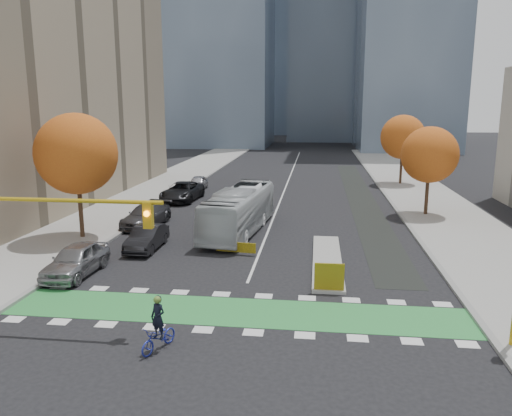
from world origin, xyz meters
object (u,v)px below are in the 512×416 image
(tree_east_far, at_px, (403,137))
(parked_car_a, at_px, (76,260))
(hazard_board, at_px, (329,277))
(tree_east_near, at_px, (430,155))
(traffic_signal_west, at_px, (27,226))
(parked_car_e, at_px, (198,183))
(parked_car_c, at_px, (146,215))
(parked_car_d, at_px, (182,192))
(parked_car_b, at_px, (147,238))
(bus, at_px, (239,210))
(cyclist, at_px, (159,332))
(tree_west, at_px, (77,154))

(tree_east_far, bearing_deg, parked_car_a, -123.20)
(hazard_board, relative_size, tree_east_far, 0.18)
(tree_east_near, relative_size, traffic_signal_west, 0.83)
(parked_car_e, bearing_deg, parked_car_a, -92.98)
(parked_car_c, relative_size, parked_car_d, 0.87)
(parked_car_a, xyz_separation_m, parked_car_b, (2.07, 5.00, -0.09))
(parked_car_c, height_order, parked_car_d, parked_car_d)
(parked_car_d, bearing_deg, traffic_signal_west, -84.42)
(parked_car_d, bearing_deg, bus, -53.60)
(hazard_board, bearing_deg, traffic_signal_west, -158.45)
(parked_car_c, xyz_separation_m, parked_car_e, (0.00, 15.99, -0.06))
(cyclist, xyz_separation_m, parked_car_b, (-4.72, 12.34, 0.04))
(hazard_board, xyz_separation_m, tree_east_far, (8.50, 33.80, 4.44))
(tree_east_near, xyz_separation_m, parked_car_e, (-21.00, 9.97, -4.15))
(hazard_board, xyz_separation_m, parked_car_c, (-13.00, 11.78, -0.02))
(parked_car_a, xyz_separation_m, parked_car_d, (0.00, 20.68, 0.03))
(tree_east_near, relative_size, parked_car_d, 1.15)
(traffic_signal_west, xyz_separation_m, parked_car_e, (-1.07, 32.48, -3.32))
(cyclist, bearing_deg, bus, 111.72)
(parked_car_d, bearing_deg, tree_east_near, -7.09)
(tree_east_far, relative_size, parked_car_a, 1.59)
(traffic_signal_west, bearing_deg, bus, 68.97)
(tree_east_far, height_order, cyclist, tree_east_far)
(cyclist, height_order, parked_car_b, cyclist)
(bus, relative_size, parked_car_d, 1.81)
(traffic_signal_west, bearing_deg, tree_east_far, 62.05)
(tree_east_far, xyz_separation_m, parked_car_b, (-19.43, -27.85, -4.51))
(hazard_board, height_order, tree_east_far, tree_east_far)
(cyclist, bearing_deg, parked_car_d, 126.20)
(parked_car_b, relative_size, parked_car_e, 1.05)
(hazard_board, relative_size, traffic_signal_west, 0.16)
(parked_car_d, bearing_deg, tree_west, -98.98)
(parked_car_a, xyz_separation_m, parked_car_e, (0.00, 26.82, -0.11))
(tree_west, bearing_deg, tree_east_near, 22.62)
(tree_east_far, height_order, parked_car_a, tree_east_far)
(tree_east_near, height_order, traffic_signal_west, tree_east_near)
(cyclist, distance_m, parked_car_c, 19.40)
(traffic_signal_west, relative_size, parked_car_d, 1.39)
(parked_car_c, bearing_deg, bus, -0.40)
(tree_west, bearing_deg, traffic_signal_west, -71.98)
(tree_east_far, relative_size, parked_car_b, 1.73)
(tree_east_near, height_order, bus, tree_east_near)
(tree_east_far, xyz_separation_m, parked_car_d, (-21.50, -12.17, -4.39))
(traffic_signal_west, relative_size, parked_car_e, 2.03)
(bus, distance_m, parked_car_e, 18.36)
(tree_east_near, xyz_separation_m, cyclist, (-14.21, -24.19, -4.18))
(tree_east_far, bearing_deg, traffic_signal_west, -117.95)
(cyclist, bearing_deg, parked_car_e, 123.82)
(hazard_board, relative_size, tree_east_near, 0.20)
(tree_east_far, distance_m, bus, 27.38)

